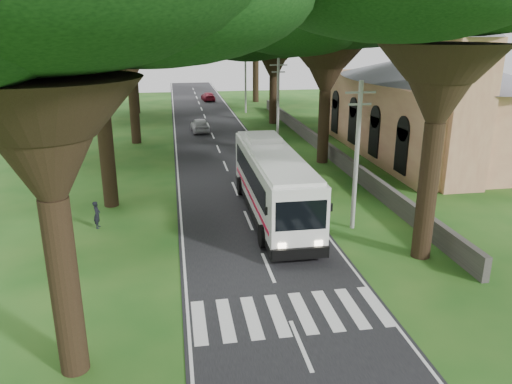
{
  "coord_description": "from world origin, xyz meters",
  "views": [
    {
      "loc": [
        -3.99,
        -18.33,
        10.5
      ],
      "look_at": [
        0.2,
        6.53,
        2.2
      ],
      "focal_mm": 35.0,
      "sensor_mm": 36.0,
      "label": 1
    }
  ],
  "objects_px": {
    "distant_car_a": "(200,125)",
    "pedestrian": "(97,215)",
    "distant_car_c": "(208,96)",
    "pole_near": "(357,154)",
    "pole_far": "(246,80)",
    "church": "(431,97)",
    "coach_bus": "(273,182)",
    "pole_mid": "(278,102)"
  },
  "relations": [
    {
      "from": "pole_near",
      "to": "pedestrian",
      "type": "xyz_separation_m",
      "value": [
        -13.85,
        2.36,
        -3.42
      ]
    },
    {
      "from": "pole_far",
      "to": "distant_car_c",
      "type": "height_order",
      "value": "pole_far"
    },
    {
      "from": "church",
      "to": "coach_bus",
      "type": "relative_size",
      "value": 1.84
    },
    {
      "from": "pole_far",
      "to": "distant_car_a",
      "type": "bearing_deg",
      "value": -119.46
    },
    {
      "from": "distant_car_c",
      "to": "pedestrian",
      "type": "distance_m",
      "value": 50.75
    },
    {
      "from": "pole_mid",
      "to": "pedestrian",
      "type": "xyz_separation_m",
      "value": [
        -13.85,
        -17.64,
        -3.42
      ]
    },
    {
      "from": "pole_mid",
      "to": "pole_far",
      "type": "relative_size",
      "value": 1.0
    },
    {
      "from": "pedestrian",
      "to": "distant_car_c",
      "type": "bearing_deg",
      "value": -8.89
    },
    {
      "from": "pole_far",
      "to": "distant_car_a",
      "type": "relative_size",
      "value": 1.86
    },
    {
      "from": "distant_car_a",
      "to": "distant_car_c",
      "type": "height_order",
      "value": "distant_car_a"
    },
    {
      "from": "pole_mid",
      "to": "pedestrian",
      "type": "relative_size",
      "value": 5.23
    },
    {
      "from": "distant_car_a",
      "to": "distant_car_c",
      "type": "bearing_deg",
      "value": -98.93
    },
    {
      "from": "pole_near",
      "to": "distant_car_c",
      "type": "bearing_deg",
      "value": 94.34
    },
    {
      "from": "pole_near",
      "to": "pedestrian",
      "type": "relative_size",
      "value": 5.23
    },
    {
      "from": "coach_bus",
      "to": "distant_car_c",
      "type": "relative_size",
      "value": 3.04
    },
    {
      "from": "pole_mid",
      "to": "distant_car_c",
      "type": "height_order",
      "value": "pole_mid"
    },
    {
      "from": "pole_near",
      "to": "distant_car_c",
      "type": "height_order",
      "value": "pole_near"
    },
    {
      "from": "church",
      "to": "pole_mid",
      "type": "relative_size",
      "value": 3.0
    },
    {
      "from": "coach_bus",
      "to": "pedestrian",
      "type": "bearing_deg",
      "value": -178.06
    },
    {
      "from": "distant_car_a",
      "to": "pedestrian",
      "type": "height_order",
      "value": "pedestrian"
    },
    {
      "from": "pole_near",
      "to": "distant_car_c",
      "type": "distance_m",
      "value": 52.4
    },
    {
      "from": "distant_car_c",
      "to": "pedestrian",
      "type": "relative_size",
      "value": 2.8
    },
    {
      "from": "church",
      "to": "pole_mid",
      "type": "xyz_separation_m",
      "value": [
        -12.36,
        4.45,
        -0.73
      ]
    },
    {
      "from": "pole_far",
      "to": "distant_car_a",
      "type": "height_order",
      "value": "pole_far"
    },
    {
      "from": "coach_bus",
      "to": "distant_car_c",
      "type": "height_order",
      "value": "coach_bus"
    },
    {
      "from": "pole_near",
      "to": "distant_car_a",
      "type": "distance_m",
      "value": 29.19
    },
    {
      "from": "distant_car_c",
      "to": "pole_far",
      "type": "bearing_deg",
      "value": 103.57
    },
    {
      "from": "distant_car_c",
      "to": "pedestrian",
      "type": "height_order",
      "value": "pedestrian"
    },
    {
      "from": "pole_near",
      "to": "distant_car_a",
      "type": "height_order",
      "value": "pole_near"
    },
    {
      "from": "church",
      "to": "pole_far",
      "type": "xyz_separation_m",
      "value": [
        -12.36,
        24.45,
        -0.73
      ]
    },
    {
      "from": "pole_near",
      "to": "pole_mid",
      "type": "distance_m",
      "value": 20.0
    },
    {
      "from": "distant_car_c",
      "to": "pole_mid",
      "type": "bearing_deg",
      "value": 92.53
    },
    {
      "from": "pole_far",
      "to": "coach_bus",
      "type": "height_order",
      "value": "pole_far"
    },
    {
      "from": "pole_far",
      "to": "pedestrian",
      "type": "relative_size",
      "value": 5.23
    },
    {
      "from": "pole_mid",
      "to": "coach_bus",
      "type": "bearing_deg",
      "value": -102.82
    },
    {
      "from": "distant_car_c",
      "to": "pole_near",
      "type": "bearing_deg",
      "value": 89.85
    },
    {
      "from": "pole_near",
      "to": "coach_bus",
      "type": "bearing_deg",
      "value": 146.11
    },
    {
      "from": "pole_near",
      "to": "distant_car_a",
      "type": "relative_size",
      "value": 1.86
    },
    {
      "from": "church",
      "to": "pole_near",
      "type": "height_order",
      "value": "church"
    },
    {
      "from": "coach_bus",
      "to": "distant_car_a",
      "type": "relative_size",
      "value": 3.03
    },
    {
      "from": "pole_near",
      "to": "coach_bus",
      "type": "relative_size",
      "value": 0.61
    },
    {
      "from": "distant_car_c",
      "to": "coach_bus",
      "type": "bearing_deg",
      "value": 85.52
    }
  ]
}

